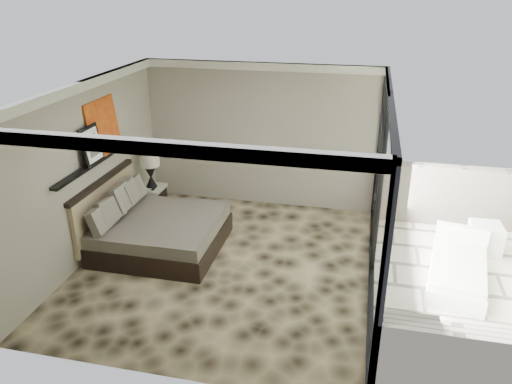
% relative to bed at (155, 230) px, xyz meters
% --- Properties ---
extents(floor, '(5.00, 5.00, 0.00)m').
position_rel_bed_xyz_m(floor, '(1.31, -0.29, -0.33)').
color(floor, black).
rests_on(floor, ground).
extents(ceiling, '(4.50, 5.00, 0.02)m').
position_rel_bed_xyz_m(ceiling, '(1.31, -0.29, 2.46)').
color(ceiling, silver).
rests_on(ceiling, back_wall).
extents(back_wall, '(4.50, 0.02, 2.80)m').
position_rel_bed_xyz_m(back_wall, '(1.31, 2.20, 1.07)').
color(back_wall, gray).
rests_on(back_wall, floor).
extents(left_wall, '(0.02, 5.00, 2.80)m').
position_rel_bed_xyz_m(left_wall, '(-0.93, -0.29, 1.07)').
color(left_wall, gray).
rests_on(left_wall, floor).
extents(glass_wall, '(0.08, 5.00, 2.80)m').
position_rel_bed_xyz_m(glass_wall, '(3.56, -0.29, 1.07)').
color(glass_wall, white).
rests_on(glass_wall, floor).
extents(terrace_slab, '(3.00, 5.00, 0.12)m').
position_rel_bed_xyz_m(terrace_slab, '(5.06, -0.29, -0.39)').
color(terrace_slab, beige).
rests_on(terrace_slab, ground).
extents(picture_ledge, '(0.12, 2.20, 0.05)m').
position_rel_bed_xyz_m(picture_ledge, '(-0.87, -0.19, 1.17)').
color(picture_ledge, black).
rests_on(picture_ledge, left_wall).
extents(bed, '(2.01, 1.94, 1.11)m').
position_rel_bed_xyz_m(bed, '(0.00, 0.00, 0.00)').
color(bed, black).
rests_on(bed, floor).
extents(nightstand, '(0.58, 0.58, 0.51)m').
position_rel_bed_xyz_m(nightstand, '(-0.66, 1.31, -0.07)').
color(nightstand, black).
rests_on(nightstand, floor).
extents(table_lamp, '(0.37, 0.37, 0.68)m').
position_rel_bed_xyz_m(table_lamp, '(-0.63, 1.33, 0.62)').
color(table_lamp, black).
rests_on(table_lamp, nightstand).
extents(abstract_canvas, '(0.13, 0.90, 0.90)m').
position_rel_bed_xyz_m(abstract_canvas, '(-0.88, 0.25, 1.65)').
color(abstract_canvas, '#A4180E').
rests_on(abstract_canvas, picture_ledge).
extents(framed_print, '(0.11, 0.50, 0.60)m').
position_rel_bed_xyz_m(framed_print, '(-0.83, -0.25, 1.50)').
color(framed_print, black).
rests_on(framed_print, picture_ledge).
extents(ottoman, '(0.50, 0.50, 0.49)m').
position_rel_bed_xyz_m(ottoman, '(5.36, 1.06, -0.08)').
color(ottoman, silver).
rests_on(ottoman, terrace_slab).
extents(lounger, '(1.04, 1.69, 0.62)m').
position_rel_bed_xyz_m(lounger, '(4.80, -0.01, -0.14)').
color(lounger, silver).
rests_on(lounger, terrace_slab).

